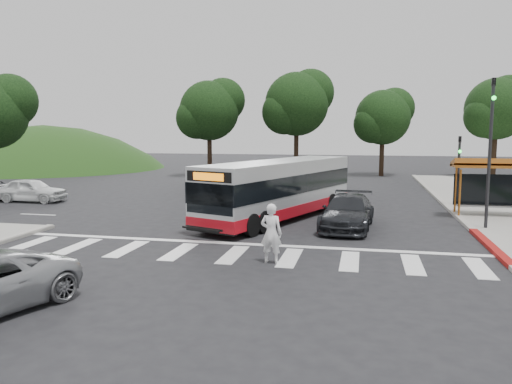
# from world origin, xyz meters

# --- Properties ---
(ground) EXTENTS (140.00, 140.00, 0.00)m
(ground) POSITION_xyz_m (0.00, 0.00, 0.00)
(ground) COLOR black
(ground) RESTS_ON ground
(sidewalk_east) EXTENTS (4.00, 40.00, 0.12)m
(sidewalk_east) POSITION_xyz_m (11.00, 8.00, 0.06)
(sidewalk_east) COLOR gray
(sidewalk_east) RESTS_ON ground
(curb_east) EXTENTS (0.30, 40.00, 0.15)m
(curb_east) POSITION_xyz_m (9.00, 8.00, 0.07)
(curb_east) COLOR #9E9991
(curb_east) RESTS_ON ground
(curb_east_red) EXTENTS (0.32, 6.00, 0.15)m
(curb_east_red) POSITION_xyz_m (9.00, -2.00, 0.08)
(curb_east_red) COLOR maroon
(curb_east_red) RESTS_ON ground
(hillside_nw) EXTENTS (44.00, 44.00, 10.00)m
(hillside_nw) POSITION_xyz_m (-32.00, 30.00, 0.00)
(hillside_nw) COLOR #214115
(hillside_nw) RESTS_ON ground
(crosswalk_ladder) EXTENTS (18.00, 2.60, 0.01)m
(crosswalk_ladder) POSITION_xyz_m (0.00, -5.00, 0.01)
(crosswalk_ladder) COLOR silver
(crosswalk_ladder) RESTS_ON ground
(bus_shelter) EXTENTS (4.20, 1.60, 2.86)m
(bus_shelter) POSITION_xyz_m (10.80, 5.10, 2.35)
(bus_shelter) COLOR #A3581B
(bus_shelter) RESTS_ON sidewalk_east
(traffic_signal_ne_tall) EXTENTS (0.18, 0.37, 6.50)m
(traffic_signal_ne_tall) POSITION_xyz_m (9.60, 1.49, 3.88)
(traffic_signal_ne_tall) COLOR black
(traffic_signal_ne_tall) RESTS_ON ground
(traffic_signal_ne_short) EXTENTS (0.18, 0.37, 4.00)m
(traffic_signal_ne_short) POSITION_xyz_m (9.60, 8.49, 2.48)
(traffic_signal_ne_short) COLOR black
(traffic_signal_ne_short) RESTS_ON ground
(tree_ne_a) EXTENTS (6.16, 5.74, 9.30)m
(tree_ne_a) POSITION_xyz_m (16.08, 28.06, 6.39)
(tree_ne_a) COLOR black
(tree_ne_a) RESTS_ON parking_lot
(tree_north_a) EXTENTS (6.60, 6.15, 10.17)m
(tree_north_a) POSITION_xyz_m (-1.92, 26.07, 6.92)
(tree_north_a) COLOR black
(tree_north_a) RESTS_ON ground
(tree_north_b) EXTENTS (5.72, 5.33, 8.43)m
(tree_north_b) POSITION_xyz_m (6.07, 28.06, 5.66)
(tree_north_b) COLOR black
(tree_north_b) RESTS_ON ground
(tree_north_c) EXTENTS (6.16, 5.74, 9.30)m
(tree_north_c) POSITION_xyz_m (-9.92, 24.06, 6.29)
(tree_north_c) COLOR black
(tree_north_c) RESTS_ON ground
(transit_bus) EXTENTS (6.13, 11.20, 2.86)m
(transit_bus) POSITION_xyz_m (0.39, 2.38, 1.43)
(transit_bus) COLOR #B4B6B9
(transit_bus) RESTS_ON ground
(pedestrian) EXTENTS (0.76, 0.54, 1.96)m
(pedestrian) POSITION_xyz_m (1.49, -5.75, 0.98)
(pedestrian) COLOR white
(pedestrian) RESTS_ON ground
(dark_sedan) EXTENTS (2.49, 5.25, 1.48)m
(dark_sedan) POSITION_xyz_m (3.72, 0.65, 0.74)
(dark_sedan) COLOR #222427
(dark_sedan) RESTS_ON ground
(west_car_white) EXTENTS (4.26, 1.80, 1.44)m
(west_car_white) POSITION_xyz_m (-15.36, 5.09, 0.72)
(west_car_white) COLOR silver
(west_car_white) RESTS_ON ground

